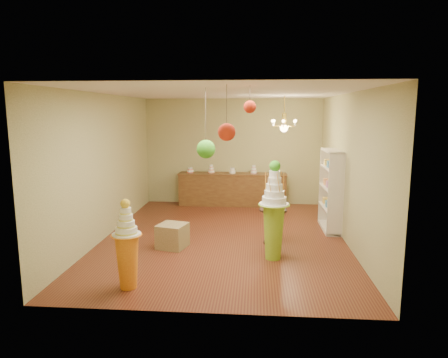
# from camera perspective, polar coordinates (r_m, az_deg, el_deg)

# --- Properties ---
(floor) EXTENTS (6.50, 6.50, 0.00)m
(floor) POSITION_cam_1_polar(r_m,az_deg,el_deg) (8.56, 0.00, -8.31)
(floor) COLOR #562517
(floor) RESTS_ON ground
(ceiling) EXTENTS (6.50, 6.50, 0.00)m
(ceiling) POSITION_cam_1_polar(r_m,az_deg,el_deg) (8.15, 0.00, 12.19)
(ceiling) COLOR silver
(ceiling) RESTS_ON ground
(wall_back) EXTENTS (5.00, 0.04, 3.00)m
(wall_back) POSITION_cam_1_polar(r_m,az_deg,el_deg) (11.44, 1.30, 3.90)
(wall_back) COLOR tan
(wall_back) RESTS_ON ground
(wall_front) EXTENTS (5.00, 0.04, 3.00)m
(wall_front) POSITION_cam_1_polar(r_m,az_deg,el_deg) (5.04, -2.94, -3.35)
(wall_front) COLOR tan
(wall_front) RESTS_ON ground
(wall_left) EXTENTS (0.04, 6.50, 3.00)m
(wall_left) POSITION_cam_1_polar(r_m,az_deg,el_deg) (8.78, -16.50, 1.80)
(wall_left) COLOR tan
(wall_left) RESTS_ON ground
(wall_right) EXTENTS (0.04, 6.50, 3.00)m
(wall_right) POSITION_cam_1_polar(r_m,az_deg,el_deg) (8.40, 17.26, 1.43)
(wall_right) COLOR tan
(wall_right) RESTS_ON ground
(pedestal_green) EXTENTS (0.70, 0.70, 1.79)m
(pedestal_green) POSITION_cam_1_polar(r_m,az_deg,el_deg) (7.20, 7.12, -5.67)
(pedestal_green) COLOR #85B428
(pedestal_green) RESTS_ON floor
(pedestal_orange) EXTENTS (0.44, 0.44, 1.37)m
(pedestal_orange) POSITION_cam_1_polar(r_m,az_deg,el_deg) (6.22, -13.65, -10.24)
(pedestal_orange) COLOR orange
(pedestal_orange) RESTS_ON floor
(burlap_riser) EXTENTS (0.63, 0.63, 0.47)m
(burlap_riser) POSITION_cam_1_polar(r_m,az_deg,el_deg) (7.94, -7.37, -8.05)
(burlap_riser) COLOR olive
(burlap_riser) RESTS_ON floor
(sideboard) EXTENTS (3.04, 0.54, 1.16)m
(sideboard) POSITION_cam_1_polar(r_m,az_deg,el_deg) (11.31, 1.20, -1.39)
(sideboard) COLOR brown
(sideboard) RESTS_ON floor
(shelving_unit) EXTENTS (0.33, 1.20, 1.80)m
(shelving_unit) POSITION_cam_1_polar(r_m,az_deg,el_deg) (9.24, 15.03, -1.53)
(shelving_unit) COLOR beige
(shelving_unit) RESTS_ON floor
(round_table) EXTENTS (0.67, 0.67, 0.71)m
(round_table) POSITION_cam_1_polar(r_m,az_deg,el_deg) (8.11, 7.00, -6.00)
(round_table) COLOR black
(round_table) RESTS_ON floor
(vase) EXTENTS (0.18, 0.18, 0.17)m
(vase) POSITION_cam_1_polar(r_m,az_deg,el_deg) (8.03, 7.05, -3.69)
(vase) COLOR beige
(vase) RESTS_ON round_table
(pom_red_left) EXTENTS (0.25, 0.25, 0.78)m
(pom_red_left) POSITION_cam_1_polar(r_m,az_deg,el_deg) (5.64, 0.38, 6.72)
(pom_red_left) COLOR #443B31
(pom_red_left) RESTS_ON ceiling
(pom_green_mid) EXTENTS (0.30, 0.30, 1.11)m
(pom_green_mid) POSITION_cam_1_polar(r_m,az_deg,el_deg) (6.35, -2.59, 4.29)
(pom_green_mid) COLOR #443B31
(pom_green_mid) RESTS_ON ceiling
(pom_red_right) EXTENTS (0.18, 0.18, 0.39)m
(pom_red_right) POSITION_cam_1_polar(r_m,az_deg,el_deg) (5.83, 3.71, 10.25)
(pom_red_right) COLOR #443B31
(pom_red_right) RESTS_ON ceiling
(chandelier) EXTENTS (0.87, 0.87, 0.85)m
(chandelier) POSITION_cam_1_polar(r_m,az_deg,el_deg) (9.50, 8.57, 7.50)
(chandelier) COLOR #EBCC53
(chandelier) RESTS_ON ceiling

